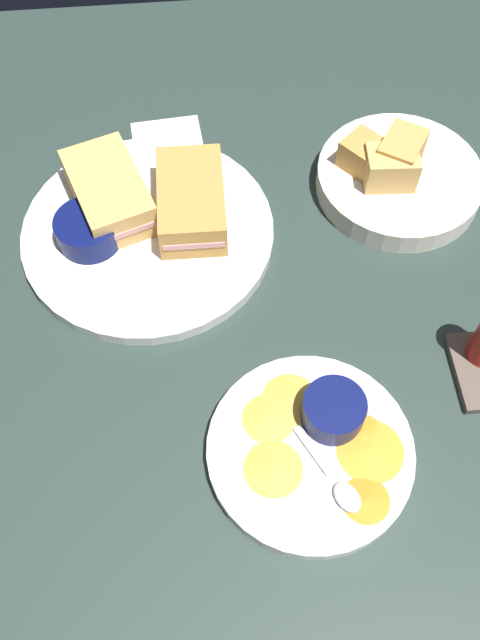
{
  "coord_description": "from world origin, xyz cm",
  "views": [
    {
      "loc": [
        41.22,
        -3.97,
        65.37
      ],
      "look_at": [
        4.39,
        -0.48,
        3.0
      ],
      "focal_mm": 38.49,
      "sensor_mm": 36.0,
      "label": 1
    }
  ],
  "objects_px": {
    "ramekin_dark_sauce": "(88,229)",
    "spoon_by_dark_ramekin": "(134,216)",
    "sandwich_half_far": "(109,193)",
    "ramekin_light_gravy": "(334,410)",
    "plate_chips_companion": "(310,451)",
    "sandwich_half_near": "(191,201)",
    "bread_basket_rear": "(396,176)",
    "plate_sandwich_main": "(148,233)",
    "spoon_by_gravy_ramekin": "(339,486)"
  },
  "relations": [
    {
      "from": "bread_basket_rear",
      "to": "spoon_by_dark_ramekin",
      "type": "bearing_deg",
      "value": -84.77
    },
    {
      "from": "plate_chips_companion",
      "to": "ramekin_light_gravy",
      "type": "relative_size",
      "value": 3.27
    },
    {
      "from": "sandwich_half_near",
      "to": "spoon_by_dark_ramekin",
      "type": "relative_size",
      "value": 1.42
    },
    {
      "from": "sandwich_half_far",
      "to": "plate_chips_companion",
      "type": "xyz_separation_m",
      "value": [
        0.32,
        0.19,
        -0.03
      ]
    },
    {
      "from": "plate_sandwich_main",
      "to": "ramekin_light_gravy",
      "type": "bearing_deg",
      "value": 34.69
    },
    {
      "from": "sandwich_half_near",
      "to": "ramekin_light_gravy",
      "type": "xyz_separation_m",
      "value": [
        0.27,
        0.12,
        -0.01
      ]
    },
    {
      "from": "plate_sandwich_main",
      "to": "plate_chips_companion",
      "type": "xyz_separation_m",
      "value": [
        0.29,
        0.15,
        0.0
      ]
    },
    {
      "from": "sandwich_half_near",
      "to": "ramekin_dark_sauce",
      "type": "height_order",
      "value": "sandwich_half_near"
    },
    {
      "from": "ramekin_light_gravy",
      "to": "spoon_by_gravy_ramekin",
      "type": "height_order",
      "value": "ramekin_light_gravy"
    },
    {
      "from": "plate_sandwich_main",
      "to": "sandwich_half_near",
      "type": "xyz_separation_m",
      "value": [
        -0.02,
        0.05,
        0.03
      ]
    },
    {
      "from": "sandwich_half_far",
      "to": "spoon_by_dark_ramekin",
      "type": "height_order",
      "value": "sandwich_half_far"
    },
    {
      "from": "spoon_by_gravy_ramekin",
      "to": "sandwich_half_near",
      "type": "bearing_deg",
      "value": -161.03
    },
    {
      "from": "ramekin_dark_sauce",
      "to": "ramekin_light_gravy",
      "type": "bearing_deg",
      "value": 44.63
    },
    {
      "from": "sandwich_half_far",
      "to": "ramekin_dark_sauce",
      "type": "xyz_separation_m",
      "value": [
        0.05,
        -0.02,
        -0.01
      ]
    },
    {
      "from": "spoon_by_gravy_ramekin",
      "to": "ramekin_dark_sauce",
      "type": "bearing_deg",
      "value": -143.1
    },
    {
      "from": "ramekin_dark_sauce",
      "to": "spoon_by_gravy_ramekin",
      "type": "distance_m",
      "value": 0.4
    },
    {
      "from": "spoon_by_gravy_ramekin",
      "to": "bread_basket_rear",
      "type": "distance_m",
      "value": 0.4
    },
    {
      "from": "plate_chips_companion",
      "to": "bread_basket_rear",
      "type": "relative_size",
      "value": 1.01
    },
    {
      "from": "plate_chips_companion",
      "to": "ramekin_dark_sauce",
      "type": "bearing_deg",
      "value": -141.84
    },
    {
      "from": "sandwich_half_far",
      "to": "bread_basket_rear",
      "type": "xyz_separation_m",
      "value": [
        -0.01,
        0.35,
        -0.02
      ]
    },
    {
      "from": "spoon_by_dark_ramekin",
      "to": "bread_basket_rear",
      "type": "xyz_separation_m",
      "value": [
        -0.03,
        0.32,
        0.0
      ]
    },
    {
      "from": "sandwich_half_near",
      "to": "plate_chips_companion",
      "type": "xyz_separation_m",
      "value": [
        0.3,
        0.1,
        -0.03
      ]
    },
    {
      "from": "plate_sandwich_main",
      "to": "bread_basket_rear",
      "type": "xyz_separation_m",
      "value": [
        -0.05,
        0.31,
        0.01
      ]
    },
    {
      "from": "ramekin_light_gravy",
      "to": "bread_basket_rear",
      "type": "xyz_separation_m",
      "value": [
        -0.3,
        0.13,
        -0.01
      ]
    },
    {
      "from": "sandwich_half_far",
      "to": "ramekin_light_gravy",
      "type": "height_order",
      "value": "sandwich_half_far"
    },
    {
      "from": "plate_sandwich_main",
      "to": "sandwich_half_far",
      "type": "height_order",
      "value": "sandwich_half_far"
    },
    {
      "from": "sandwich_half_far",
      "to": "plate_chips_companion",
      "type": "height_order",
      "value": "sandwich_half_far"
    },
    {
      "from": "sandwich_half_near",
      "to": "bread_basket_rear",
      "type": "distance_m",
      "value": 0.25
    },
    {
      "from": "sandwich_half_near",
      "to": "sandwich_half_far",
      "type": "bearing_deg",
      "value": -103.0
    },
    {
      "from": "plate_sandwich_main",
      "to": "ramekin_dark_sauce",
      "type": "xyz_separation_m",
      "value": [
        0.01,
        -0.07,
        0.03
      ]
    },
    {
      "from": "sandwich_half_far",
      "to": "spoon_by_dark_ramekin",
      "type": "relative_size",
      "value": 1.58
    },
    {
      "from": "spoon_by_dark_ramekin",
      "to": "ramekin_dark_sauce",
      "type": "bearing_deg",
      "value": -61.85
    },
    {
      "from": "spoon_by_dark_ramekin",
      "to": "sandwich_half_far",
      "type": "bearing_deg",
      "value": -128.35
    },
    {
      "from": "spoon_by_dark_ramekin",
      "to": "spoon_by_gravy_ramekin",
      "type": "height_order",
      "value": "same"
    },
    {
      "from": "plate_sandwich_main",
      "to": "ramekin_light_gravy",
      "type": "relative_size",
      "value": 4.75
    },
    {
      "from": "sandwich_half_near",
      "to": "spoon_by_gravy_ramekin",
      "type": "height_order",
      "value": "sandwich_half_near"
    },
    {
      "from": "plate_sandwich_main",
      "to": "ramekin_light_gravy",
      "type": "height_order",
      "value": "ramekin_light_gravy"
    },
    {
      "from": "sandwich_half_near",
      "to": "ramekin_light_gravy",
      "type": "height_order",
      "value": "sandwich_half_near"
    },
    {
      "from": "plate_sandwich_main",
      "to": "sandwich_half_far",
      "type": "xyz_separation_m",
      "value": [
        -0.04,
        -0.04,
        0.03
      ]
    },
    {
      "from": "plate_sandwich_main",
      "to": "spoon_by_gravy_ramekin",
      "type": "height_order",
      "value": "spoon_by_gravy_ramekin"
    },
    {
      "from": "bread_basket_rear",
      "to": "ramekin_dark_sauce",
      "type": "bearing_deg",
      "value": -81.35
    },
    {
      "from": "ramekin_dark_sauce",
      "to": "spoon_by_dark_ramekin",
      "type": "distance_m",
      "value": 0.06
    },
    {
      "from": "plate_sandwich_main",
      "to": "ramekin_light_gravy",
      "type": "xyz_separation_m",
      "value": [
        0.26,
        0.18,
        0.03
      ]
    },
    {
      "from": "sandwich_half_near",
      "to": "spoon_by_gravy_ramekin",
      "type": "xyz_separation_m",
      "value": [
        0.34,
        0.12,
        -0.02
      ]
    },
    {
      "from": "sandwich_half_near",
      "to": "sandwich_half_far",
      "type": "xyz_separation_m",
      "value": [
        -0.02,
        -0.1,
        0.0
      ]
    },
    {
      "from": "spoon_by_dark_ramekin",
      "to": "ramekin_light_gravy",
      "type": "xyz_separation_m",
      "value": [
        0.27,
        0.19,
        0.01
      ]
    },
    {
      "from": "plate_sandwich_main",
      "to": "ramekin_dark_sauce",
      "type": "bearing_deg",
      "value": -82.0
    },
    {
      "from": "sandwich_half_near",
      "to": "plate_chips_companion",
      "type": "bearing_deg",
      "value": 17.84
    },
    {
      "from": "spoon_by_dark_ramekin",
      "to": "spoon_by_gravy_ramekin",
      "type": "relative_size",
      "value": 0.99
    },
    {
      "from": "sandwich_half_near",
      "to": "spoon_by_dark_ramekin",
      "type": "distance_m",
      "value": 0.07
    }
  ]
}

